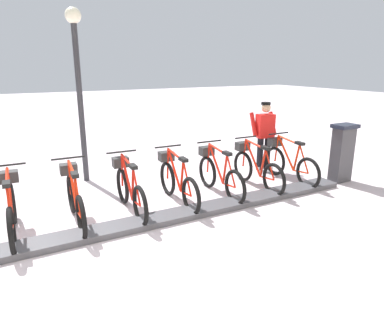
% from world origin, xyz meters
% --- Properties ---
extents(ground_plane, '(60.00, 60.00, 0.00)m').
position_xyz_m(ground_plane, '(0.00, 0.00, 0.00)').
color(ground_plane, silver).
extents(dock_rail_base, '(0.44, 9.93, 0.10)m').
position_xyz_m(dock_rail_base, '(0.00, 0.00, 0.05)').
color(dock_rail_base, '#47474C').
rests_on(dock_rail_base, ground).
extents(payment_kiosk, '(0.36, 0.52, 1.28)m').
position_xyz_m(payment_kiosk, '(0.05, -5.35, 0.67)').
color(payment_kiosk, '#38383D').
rests_on(payment_kiosk, ground).
extents(bike_docked_0, '(1.72, 0.54, 1.02)m').
position_xyz_m(bike_docked_0, '(0.62, -4.36, 0.43)').
color(bike_docked_0, black).
rests_on(bike_docked_0, ground).
extents(bike_docked_1, '(1.72, 0.54, 1.02)m').
position_xyz_m(bike_docked_1, '(0.62, -3.45, 0.43)').
color(bike_docked_1, black).
rests_on(bike_docked_1, ground).
extents(bike_docked_2, '(1.72, 0.54, 1.02)m').
position_xyz_m(bike_docked_2, '(0.62, -2.54, 0.43)').
color(bike_docked_2, black).
rests_on(bike_docked_2, ground).
extents(bike_docked_3, '(1.72, 0.54, 1.02)m').
position_xyz_m(bike_docked_3, '(0.62, -1.63, 0.43)').
color(bike_docked_3, black).
rests_on(bike_docked_3, ground).
extents(bike_docked_4, '(1.72, 0.54, 1.02)m').
position_xyz_m(bike_docked_4, '(0.62, -0.71, 0.43)').
color(bike_docked_4, black).
rests_on(bike_docked_4, ground).
extents(bike_docked_5, '(1.72, 0.54, 1.02)m').
position_xyz_m(bike_docked_5, '(0.62, 0.20, 0.43)').
color(bike_docked_5, black).
rests_on(bike_docked_5, ground).
extents(bike_docked_6, '(1.72, 0.54, 1.02)m').
position_xyz_m(bike_docked_6, '(0.62, 1.11, 0.43)').
color(bike_docked_6, black).
rests_on(bike_docked_6, ground).
extents(worker_near_rack, '(0.53, 0.67, 1.66)m').
position_xyz_m(worker_near_rack, '(1.51, -4.38, 0.91)').
color(worker_near_rack, white).
rests_on(worker_near_rack, ground).
extents(lamp_post, '(0.32, 0.32, 3.62)m').
position_xyz_m(lamp_post, '(2.71, -0.37, 2.40)').
color(lamp_post, '#2D2D33').
rests_on(lamp_post, ground).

